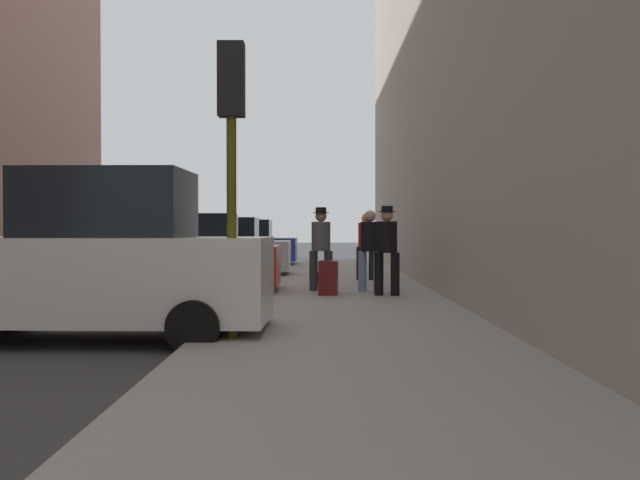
{
  "coord_description": "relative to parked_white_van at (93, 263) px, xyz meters",
  "views": [
    {
      "loc": [
        5.58,
        -11.2,
        1.5
      ],
      "look_at": [
        5.65,
        4.13,
        1.23
      ],
      "focal_mm": 40.0,
      "sensor_mm": 36.0,
      "label": 1
    }
  ],
  "objects": [
    {
      "name": "sidewalk",
      "position": [
        3.35,
        1.84,
        -0.96
      ],
      "size": [
        4.0,
        40.0,
        0.15
      ],
      "primitive_type": "cube",
      "color": "gray",
      "rests_on": "ground_plane"
    },
    {
      "name": "parked_white_van",
      "position": [
        0.0,
        0.0,
        0.0
      ],
      "size": [
        4.64,
        2.13,
        2.25
      ],
      "color": "silver",
      "rests_on": "ground_plane"
    },
    {
      "name": "parked_red_hatchback",
      "position": [
        0.0,
        5.81,
        -0.18
      ],
      "size": [
        4.21,
        2.07,
        1.79
      ],
      "color": "#B2191E",
      "rests_on": "ground_plane"
    },
    {
      "name": "parked_silver_sedan",
      "position": [
        0.0,
        11.3,
        -0.18
      ],
      "size": [
        4.21,
        2.07,
        1.79
      ],
      "color": "#B7BABF",
      "rests_on": "ground_plane"
    },
    {
      "name": "parked_blue_sedan",
      "position": [
        0.0,
        17.09,
        -0.18
      ],
      "size": [
        4.21,
        2.08,
        1.79
      ],
      "color": "navy",
      "rests_on": "ground_plane"
    },
    {
      "name": "fire_hydrant",
      "position": [
        1.8,
        7.0,
        -0.54
      ],
      "size": [
        0.42,
        0.22,
        0.7
      ],
      "color": "red",
      "rests_on": "sidewalk"
    },
    {
      "name": "traffic_light",
      "position": [
        1.85,
        -0.65,
        1.73
      ],
      "size": [
        0.32,
        0.32,
        3.6
      ],
      "color": "#514C0F",
      "rests_on": "sidewalk"
    },
    {
      "name": "pedestrian_with_beanie",
      "position": [
        2.96,
        5.76,
        0.1
      ],
      "size": [
        0.52,
        0.46,
        1.78
      ],
      "color": "#333338",
      "rests_on": "sidewalk"
    },
    {
      "name": "pedestrian_with_fedora",
      "position": [
        4.27,
        4.74,
        0.1
      ],
      "size": [
        0.52,
        0.46,
        1.78
      ],
      "color": "black",
      "rests_on": "sidewalk"
    },
    {
      "name": "pedestrian_in_red_jacket",
      "position": [
        4.12,
        8.96,
        0.07
      ],
      "size": [
        0.52,
        0.44,
        1.71
      ],
      "color": "black",
      "rests_on": "sidewalk"
    },
    {
      "name": "pedestrian_in_jeans",
      "position": [
        3.99,
        5.63,
        0.07
      ],
      "size": [
        0.51,
        0.43,
        1.71
      ],
      "color": "#728CB2",
      "rests_on": "sidewalk"
    },
    {
      "name": "rolling_suitcase",
      "position": [
        3.1,
        4.96,
        -0.54
      ],
      "size": [
        0.41,
        0.59,
        1.04
      ],
      "color": "#591414",
      "rests_on": "sidewalk"
    },
    {
      "name": "duffel_bag",
      "position": [
        3.04,
        7.61,
        -0.74
      ],
      "size": [
        0.32,
        0.44,
        0.28
      ],
      "color": "black",
      "rests_on": "sidewalk"
    }
  ]
}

